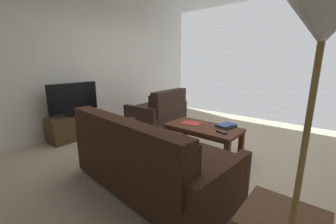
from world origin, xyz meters
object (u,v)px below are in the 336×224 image
coffee_table (203,131)px  tv_stand (77,127)px  loveseat_near (159,112)px  flat_tv (74,99)px  sofa_main (147,159)px  book_stack (226,125)px  tv_remote (222,132)px  loose_magazine (191,123)px  floor_lamp (319,55)px

coffee_table → tv_stand: size_ratio=1.12×
loveseat_near → flat_tv: flat_tv is taller
coffee_table → loveseat_near: bearing=-21.6°
sofa_main → book_stack: (-0.26, -1.44, 0.10)m
book_stack → tv_remote: (-0.08, 0.32, -0.01)m
loveseat_near → loose_magazine: loveseat_near is taller
floor_lamp → tv_remote: size_ratio=10.16×
book_stack → loose_magazine: size_ratio=1.02×
flat_tv → book_stack: flat_tv is taller
book_stack → tv_remote: size_ratio=1.89×
tv_remote → flat_tv: bearing=17.4°
loveseat_near → sofa_main: bearing=128.6°
loose_magazine → sofa_main: bearing=2.4°
sofa_main → loveseat_near: 2.29m
loveseat_near → tv_stand: loveseat_near is taller
loveseat_near → loose_magazine: size_ratio=4.06×
book_stack → floor_lamp: bearing=122.9°
flat_tv → loveseat_near: bearing=-118.0°
sofa_main → floor_lamp: size_ratio=1.15×
sofa_main → tv_stand: (2.21, -0.32, -0.14)m
tv_remote → loose_magazine: bearing=-12.6°
coffee_table → book_stack: book_stack is taller
loveseat_near → floor_lamp: (-2.87, 2.17, 1.07)m
coffee_table → book_stack: bearing=-143.8°
loose_magazine → tv_stand: bearing=-73.5°
flat_tv → sofa_main: bearing=171.6°
tv_remote → coffee_table: bearing=-17.3°
flat_tv → book_stack: (-2.47, -1.11, -0.29)m
coffee_table → tv_remote: 0.38m
sofa_main → floor_lamp: bearing=165.1°
coffee_table → tv_remote: size_ratio=6.75×
coffee_table → loose_magazine: bearing=-4.9°
tv_stand → loose_magazine: (-1.96, -0.93, 0.23)m
sofa_main → coffee_table: bearing=-89.1°
sofa_main → coffee_table: (0.02, -1.23, 0.01)m
tv_stand → loveseat_near: bearing=-118.0°
flat_tv → tv_remote: (-2.55, -0.80, -0.30)m
floor_lamp → tv_stand: size_ratio=1.69×
floor_lamp → book_stack: bearing=-57.1°
loveseat_near → floor_lamp: bearing=142.8°
coffee_table → tv_stand: 2.37m
coffee_table → tv_remote: (-0.36, 0.11, 0.08)m
loveseat_near → coffee_table: (-1.41, 0.56, 0.02)m
tv_stand → flat_tv: bearing=143.5°
tv_remote → loose_magazine: (0.59, -0.13, -0.01)m
book_stack → coffee_table: bearing=36.2°
coffee_table → tv_stand: tv_stand is taller
flat_tv → tv_stand: bearing=-36.5°
loveseat_near → loose_magazine: 1.30m
flat_tv → book_stack: bearing=-155.7°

